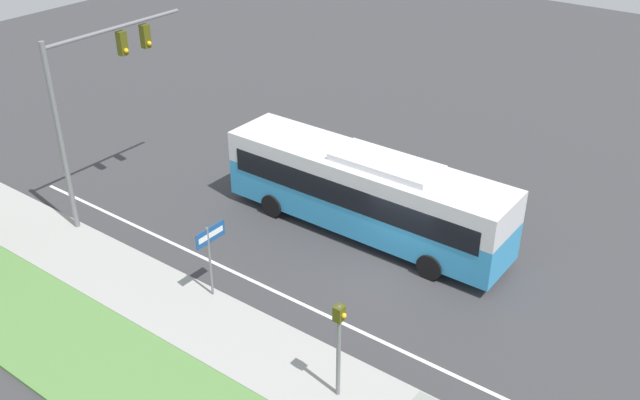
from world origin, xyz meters
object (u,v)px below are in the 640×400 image
object	(u,v)px
bus	(365,190)
signal_gantry	(94,88)
pedestrian_signal	(339,337)
street_sign	(210,247)

from	to	relation	value
bus	signal_gantry	distance (m)	10.62
pedestrian_signal	street_sign	bearing A→B (deg)	77.77
pedestrian_signal	street_sign	size ratio (longest dim) A/B	1.16
signal_gantry	street_sign	size ratio (longest dim) A/B	2.73
bus	pedestrian_signal	world-z (taller)	bus
signal_gantry	bus	bearing A→B (deg)	-62.44
signal_gantry	pedestrian_signal	xyz separation A→B (m)	(-2.98, -13.14, -3.07)
signal_gantry	pedestrian_signal	bearing A→B (deg)	-102.77
signal_gantry	pedestrian_signal	size ratio (longest dim) A/B	2.34
bus	street_sign	bearing A→B (deg)	164.68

